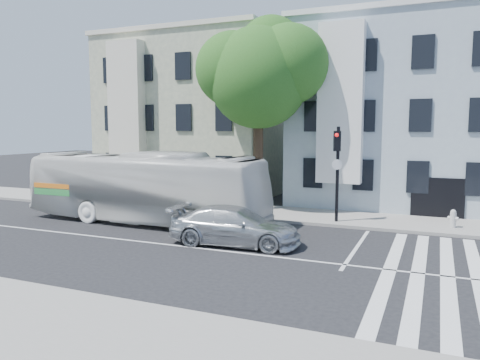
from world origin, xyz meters
The scene contains 11 objects.
ground centered at (0.00, 0.00, 0.00)m, with size 120.00×120.00×0.00m, color black.
sidewalk_far centered at (0.00, 8.00, 0.07)m, with size 80.00×4.00×0.15m, color gray.
sidewalk_near centered at (0.00, -8.00, 0.07)m, with size 80.00×4.00×0.15m, color gray.
building_left centered at (-7.00, 15.00, 5.50)m, with size 12.00×10.00×11.00m, color gray.
building_right centered at (7.00, 15.00, 5.50)m, with size 12.00×10.00×11.00m, color #93A2AF.
street_tree centered at (0.06, 8.74, 7.83)m, with size 7.30×5.90×11.10m.
bus centered at (-4.19, 3.46, 1.79)m, with size 12.83×3.00×3.58m, color silver.
sedan centered at (1.81, 1.10, 0.78)m, with size 5.39×2.19×1.56m, color silver.
hedge centered at (-3.39, 6.30, 0.50)m, with size 8.50×0.84×0.70m, color #2A5A1D, non-canonical shape.
traffic_signal centered at (4.82, 6.69, 3.12)m, with size 0.48×0.55×4.82m.
fire_hydrant centered at (10.11, 7.49, 0.58)m, with size 0.49×0.29×0.85m.
Camera 1 is at (9.35, -16.09, 4.80)m, focal length 35.00 mm.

